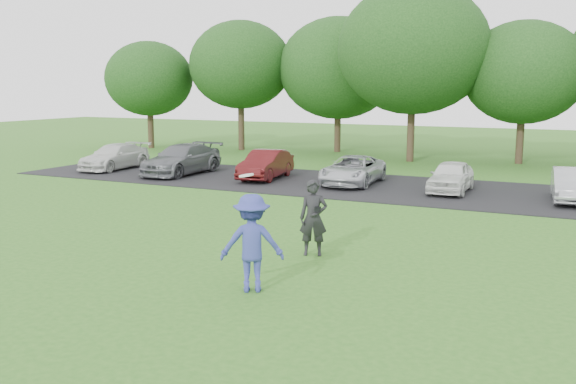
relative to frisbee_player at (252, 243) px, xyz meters
The scene contains 6 objects.
ground 1.26m from the frisbee_player, 163.71° to the right, with size 100.00×100.00×0.00m, color #2D651C.
parking_lot 12.81m from the frisbee_player, 93.79° to the left, with size 32.00×6.50×0.03m, color black.
frisbee_player is the anchor object (origin of this frame).
camera_bystander 2.80m from the frisbee_player, 89.93° to the left, with size 0.72×0.59×1.69m.
parked_cars 12.78m from the frisbee_player, 97.56° to the left, with size 27.98×4.62×1.25m.
tree_row 22.88m from the frisbee_player, 88.30° to the left, with size 42.39×9.85×8.64m.
Camera 1 is at (6.41, -9.71, 3.74)m, focal length 40.00 mm.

